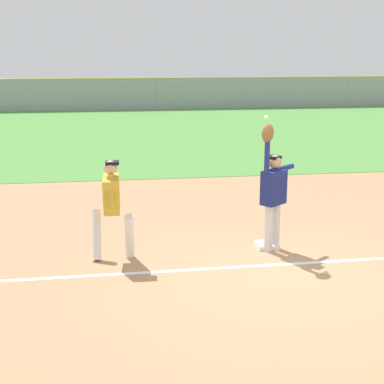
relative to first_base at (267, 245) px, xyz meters
name	(u,v)px	position (x,y,z in m)	size (l,w,h in m)	color
ground_plane	(280,276)	(-0.15, -1.32, -0.04)	(77.35, 77.35, 0.00)	tan
outfield_grass	(172,131)	(-0.15, 14.83, -0.04)	(47.38, 18.21, 0.01)	#549342
chalk_foul_line	(33,279)	(-4.00, -0.90, -0.04)	(12.00, 0.10, 0.01)	white
first_base	(267,245)	(0.00, 0.00, 0.00)	(0.38, 0.38, 0.08)	white
fielder	(273,189)	(0.03, -0.15, 1.08)	(0.78, 0.63, 2.28)	silver
runner	(112,203)	(-2.75, -0.21, 0.96)	(0.72, 0.84, 1.72)	white
baseball	(266,117)	(-0.09, 0.01, 2.31)	(0.07, 0.07, 0.07)	white
outfield_fence	(155,94)	(-0.15, 23.93, 0.89)	(47.46, 0.08, 1.86)	#93999E
parked_car_white	(25,95)	(-8.11, 27.39, 0.63)	(4.49, 2.29, 1.25)	white
parked_car_blue	(110,94)	(-2.80, 27.14, 0.63)	(4.42, 2.16, 1.25)	#23389E
parked_car_silver	(197,93)	(2.89, 27.67, 0.63)	(4.57, 2.46, 1.25)	#B7B7BC
parked_car_tan	(273,93)	(7.90, 27.01, 0.63)	(4.51, 2.34, 1.25)	tan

